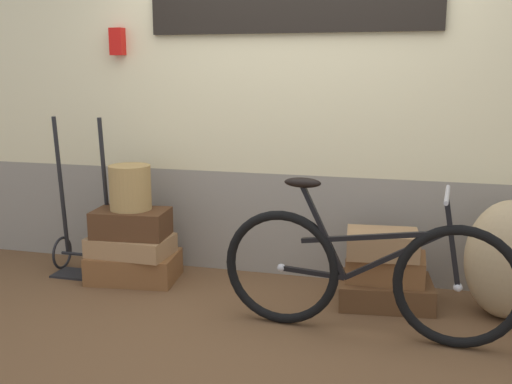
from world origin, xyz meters
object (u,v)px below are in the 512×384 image
Objects in this scene: bicycle at (365,274)px; suitcase_2 at (131,223)px; suitcase_3 at (385,291)px; suitcase_5 at (382,244)px; suitcase_4 at (386,267)px; wicker_basket at (130,187)px; luggage_trolley at (84,237)px; suitcase_0 at (134,266)px; burlap_sack at (509,260)px; suitcase_1 at (131,245)px.

suitcase_2 is at bearing 164.24° from bicycle.
suitcase_5 reaches higher than suitcase_3.
wicker_basket is at bearing -179.79° from suitcase_4.
bicycle is (-0.10, -0.53, 0.12)m from suitcase_4.
luggage_trolley is 0.69× the size of bicycle.
suitcase_0 is at bearing -179.57° from suitcase_4.
wicker_basket is 0.60m from luggage_trolley.
wicker_basket is (-1.83, -0.02, 0.45)m from suitcase_4.
suitcase_0 is at bearing 179.48° from burlap_sack.
suitcase_5 is 1.82m from wicker_basket.
luggage_trolley is at bearing 165.43° from bicycle.
wicker_basket is 0.19× the size of bicycle.
wicker_basket is 1.83m from bicycle.
suitcase_1 is 2.58m from burlap_sack.
wicker_basket is at bearing 179.33° from burlap_sack.
suitcase_2 is at bearing -9.77° from luggage_trolley.
luggage_trolley reaches higher than wicker_basket.
luggage_trolley reaches higher than suitcase_3.
luggage_trolley reaches higher than suitcase_4.
bicycle is at bearing -22.91° from suitcase_0.
wicker_basket is at bearing 131.83° from suitcase_0.
suitcase_1 is 1.80m from bicycle.
bicycle reaches higher than suitcase_5.
suitcase_2 is 0.70× the size of burlap_sack.
suitcase_0 is 1.38× the size of suitcase_5.
suitcase_3 is 1.33× the size of suitcase_5.
suitcase_3 is at bearing -4.03° from suitcase_2.
burlap_sack is at bearing -9.35° from suitcase_3.
suitcase_4 is at bearing -0.86° from luggage_trolley.
bicycle is (1.72, -0.49, -0.06)m from suitcase_2.
suitcase_5 is 2.24m from luggage_trolley.
suitcase_0 is at bearing 69.88° from suitcase_1.
luggage_trolley is at bearing 165.58° from suitcase_0.
luggage_trolley is at bearing 173.01° from wicker_basket.
wicker_basket reaches higher than suitcase_4.
suitcase_2 is (0.01, 0.00, 0.17)m from suitcase_1.
burlap_sack is at bearing -5.63° from suitcase_5.
wicker_basket reaches higher than burlap_sack.
suitcase_5 is 0.26× the size of bicycle.
suitcase_2 is at bearing -179.08° from suitcase_4.
suitcase_2 is at bearing -71.01° from wicker_basket.
suitcase_0 reaches higher than suitcase_3.
suitcase_2 is at bearing -96.71° from suitcase_0.
suitcase_2 is 1.79m from bicycle.
wicker_basket is 0.43× the size of burlap_sack.
suitcase_0 is 0.60m from wicker_basket.
suitcase_3 is 0.34m from suitcase_5.
burlap_sack is at bearing -5.09° from suitcase_2.
burlap_sack reaches higher than suitcase_5.
suitcase_0 is 1.09× the size of suitcase_1.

